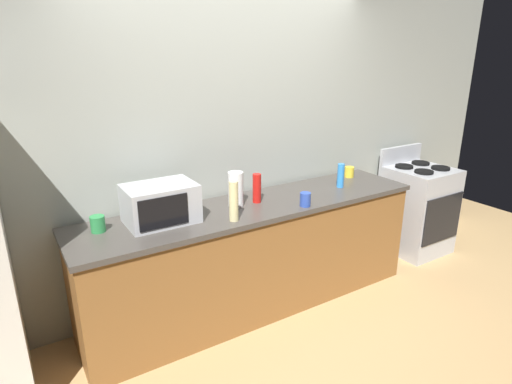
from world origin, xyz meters
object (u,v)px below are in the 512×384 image
stove_range (417,209)px  bottle_hot_sauce (257,188)px  mug_yellow (349,172)px  bottle_hand_soap (234,201)px  mug_green (98,224)px  bottle_spray_cleaner (341,176)px  microwave (160,204)px  mug_blue (305,199)px  paper_towel_roll (236,189)px

stove_range → bottle_hot_sauce: (-1.97, 0.04, 0.55)m
mug_yellow → bottle_hand_soap: bearing=-165.7°
bottle_hand_soap → mug_yellow: size_ratio=2.89×
bottle_hot_sauce → mug_green: bearing=176.7°
stove_range → bottle_spray_cleaner: size_ratio=5.14×
microwave → mug_green: bearing=172.0°
stove_range → mug_green: (-3.17, 0.11, 0.49)m
bottle_hot_sauce → stove_range: bearing=-1.1°
mug_blue → mug_green: size_ratio=0.99×
paper_towel_roll → bottle_hot_sauce: bearing=-4.4°
mug_blue → stove_range: bearing=7.9°
paper_towel_roll → mug_yellow: 1.31m
mug_blue → mug_yellow: bearing=25.5°
bottle_hand_soap → mug_blue: size_ratio=2.67×
microwave → mug_blue: microwave is taller
microwave → bottle_spray_cleaner: microwave is taller
mug_green → mug_yellow: (2.31, 0.06, -0.00)m
paper_towel_roll → bottle_hot_sauce: (0.18, -0.01, -0.02)m
stove_range → paper_towel_roll: bearing=178.7°
bottle_spray_cleaner → mug_yellow: size_ratio=2.11×
bottle_spray_cleaner → mug_green: (-2.02, 0.13, -0.05)m
stove_range → mug_blue: stove_range is taller
stove_range → bottle_hot_sauce: size_ratio=4.68×
microwave → bottle_hand_soap: 0.51m
microwave → mug_green: microwave is taller
bottle_hand_soap → mug_blue: 0.62m
stove_range → bottle_hand_soap: bottle_hand_soap is taller
bottle_hot_sauce → mug_yellow: (1.12, 0.13, -0.07)m
mug_blue → microwave: bearing=164.9°
bottle_hot_sauce → bottle_hand_soap: size_ratio=0.80×
paper_towel_roll → mug_yellow: bearing=5.2°
mug_blue → mug_yellow: size_ratio=1.08×
mug_blue → mug_yellow: mug_blue is taller
microwave → bottle_hot_sauce: size_ratio=2.08×
bottle_hand_soap → mug_yellow: bearing=14.3°
bottle_hot_sauce → bottle_hand_soap: bearing=-145.0°
mug_yellow → bottle_spray_cleaner: bearing=-146.7°
bottle_spray_cleaner → bottle_hot_sauce: 0.83m
bottle_hot_sauce → mug_blue: bottle_hot_sauce is taller
paper_towel_roll → bottle_spray_cleaner: 1.01m
bottle_spray_cleaner → mug_green: size_ratio=1.93×
mug_green → bottle_spray_cleaner: bearing=-3.6°
bottle_hand_soap → mug_yellow: (1.46, 0.37, -0.09)m
stove_range → mug_green: size_ratio=9.94×
bottle_spray_cleaner → bottle_hot_sauce: (-0.83, 0.06, 0.01)m
mug_green → paper_towel_roll: bearing=-3.2°
bottle_spray_cleaner → bottle_hot_sauce: bottle_hot_sauce is taller
mug_green → mug_yellow: mug_green is taller
bottle_spray_cleaner → mug_blue: 0.60m
paper_towel_roll → bottle_hot_sauce: size_ratio=1.17×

